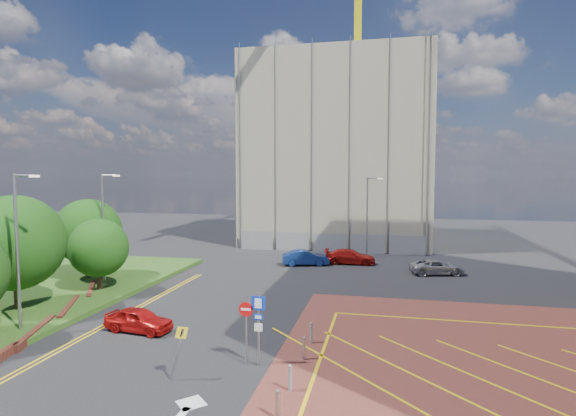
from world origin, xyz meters
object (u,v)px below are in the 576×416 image
(tree_b, at_px, (15,243))
(sign_cluster, at_px, (254,321))
(tree_d, at_px, (88,232))
(lamp_left_near, at_px, (18,245))
(lamp_left_far, at_px, (104,223))
(car_blue_back, at_px, (305,258))
(tree_c, at_px, (99,248))
(car_red_left, at_px, (139,320))
(car_silver_back, at_px, (437,267))
(lamp_back, at_px, (368,214))
(warning_sign, at_px, (179,346))
(car_red_back, at_px, (350,257))

(tree_b, bearing_deg, sign_cluster, -14.26)
(tree_d, distance_m, lamp_left_near, 11.76)
(lamp_left_near, xyz_separation_m, lamp_left_far, (-2.00, 10.00, 0.00))
(car_blue_back, bearing_deg, tree_c, 120.20)
(sign_cluster, bearing_deg, lamp_left_far, 143.18)
(car_red_left, bearing_deg, car_silver_back, -37.56)
(lamp_back, height_order, car_red_left, lamp_back)
(car_silver_back, bearing_deg, lamp_left_near, 117.39)
(sign_cluster, distance_m, car_red_left, 7.76)
(lamp_left_near, xyz_separation_m, sign_cluster, (12.72, -1.02, -2.71))
(warning_sign, relative_size, car_blue_back, 0.53)
(tree_b, xyz_separation_m, car_red_left, (8.67, -1.24, -3.61))
(tree_d, bearing_deg, tree_c, -45.00)
(car_red_left, bearing_deg, lamp_left_near, 113.72)
(tree_b, xyz_separation_m, tree_c, (2.00, 5.00, -1.04))
(lamp_back, height_order, warning_sign, lamp_back)
(tree_b, height_order, car_blue_back, tree_b)
(tree_c, bearing_deg, sign_cluster, -33.16)
(lamp_left_near, xyz_separation_m, warning_sign, (10.23, -3.09, -3.23))
(tree_c, height_order, car_silver_back, tree_c)
(tree_b, xyz_separation_m, tree_d, (-1.00, 8.00, -0.37))
(tree_b, bearing_deg, tree_c, 68.20)
(tree_c, height_order, lamp_left_far, lamp_left_far)
(lamp_left_far, height_order, sign_cluster, lamp_left_far)
(tree_c, relative_size, car_blue_back, 1.17)
(lamp_back, bearing_deg, tree_d, -143.91)
(tree_d, relative_size, lamp_left_near, 0.76)
(lamp_back, bearing_deg, lamp_left_near, -122.40)
(tree_d, relative_size, lamp_left_far, 0.76)
(tree_b, relative_size, lamp_left_near, 0.84)
(tree_d, distance_m, lamp_left_far, 2.44)
(lamp_back, relative_size, sign_cluster, 2.50)
(tree_b, relative_size, car_blue_back, 1.60)
(lamp_left_far, distance_m, car_silver_back, 26.43)
(tree_b, height_order, warning_sign, tree_b)
(tree_b, height_order, car_red_back, tree_b)
(sign_cluster, bearing_deg, lamp_left_near, 175.44)
(car_blue_back, bearing_deg, tree_d, 106.58)
(tree_b, distance_m, tree_c, 5.49)
(lamp_back, xyz_separation_m, sign_cluster, (-3.78, -27.02, -2.41))
(lamp_left_far, distance_m, car_red_back, 21.31)
(warning_sign, height_order, car_red_left, warning_sign)
(tree_d, bearing_deg, lamp_left_near, -69.65)
(lamp_left_near, bearing_deg, tree_d, 110.35)
(lamp_left_near, distance_m, warning_sign, 11.17)
(lamp_back, distance_m, car_silver_back, 9.71)
(lamp_back, relative_size, car_red_left, 2.19)
(car_red_back, bearing_deg, car_red_left, 153.09)
(car_red_left, relative_size, car_silver_back, 0.84)
(lamp_back, xyz_separation_m, car_red_left, (-10.91, -24.24, -3.74))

